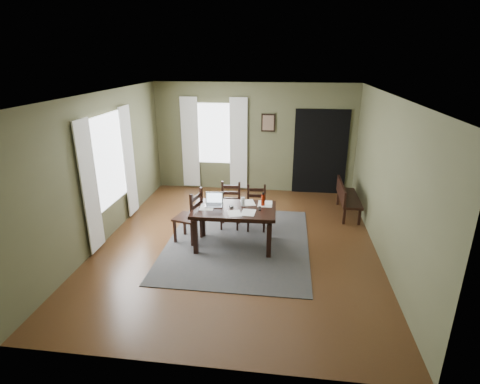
# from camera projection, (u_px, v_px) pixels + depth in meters

# --- Properties ---
(ground) EXTENTS (5.00, 6.00, 0.01)m
(ground) POSITION_uv_depth(u_px,v_px,m) (238.00, 243.00, 7.00)
(ground) COLOR #492C16
(room_shell) EXTENTS (5.02, 6.02, 2.71)m
(room_shell) POSITION_uv_depth(u_px,v_px,m) (238.00, 148.00, 6.38)
(room_shell) COLOR brown
(room_shell) RESTS_ON ground
(rug) EXTENTS (2.60, 3.20, 0.01)m
(rug) POSITION_uv_depth(u_px,v_px,m) (238.00, 242.00, 7.00)
(rug) COLOR #383838
(rug) RESTS_ON ground
(dining_table) EXTENTS (1.50, 0.93, 0.74)m
(dining_table) POSITION_uv_depth(u_px,v_px,m) (234.00, 213.00, 6.65)
(dining_table) COLOR black
(dining_table) RESTS_ON rug
(chair_end) EXTENTS (0.54, 0.54, 1.01)m
(chair_end) POSITION_uv_depth(u_px,v_px,m) (190.00, 217.00, 6.90)
(chair_end) COLOR black
(chair_end) RESTS_ON rug
(chair_back_left) EXTENTS (0.42, 0.42, 0.91)m
(chair_back_left) POSITION_uv_depth(u_px,v_px,m) (230.00, 206.00, 7.53)
(chair_back_left) COLOR black
(chair_back_left) RESTS_ON rug
(chair_back_right) EXTENTS (0.42, 0.42, 0.88)m
(chair_back_right) POSITION_uv_depth(u_px,v_px,m) (256.00, 208.00, 7.44)
(chair_back_right) COLOR black
(chair_back_right) RESTS_ON rug
(bench) EXTENTS (0.40, 1.25, 0.71)m
(bench) POSITION_uv_depth(u_px,v_px,m) (346.00, 196.00, 8.13)
(bench) COLOR black
(bench) RESTS_ON ground
(laptop) EXTENTS (0.34, 0.28, 0.22)m
(laptop) POSITION_uv_depth(u_px,v_px,m) (214.00, 202.00, 6.76)
(laptop) COLOR #B7B7BC
(laptop) RESTS_ON dining_table
(computer_mouse) EXTENTS (0.09, 0.12, 0.03)m
(computer_mouse) POSITION_uv_depth(u_px,v_px,m) (231.00, 207.00, 6.65)
(computer_mouse) COLOR #3F3F42
(computer_mouse) RESTS_ON dining_table
(tv_remote) EXTENTS (0.06, 0.17, 0.02)m
(tv_remote) POSITION_uv_depth(u_px,v_px,m) (260.00, 208.00, 6.59)
(tv_remote) COLOR black
(tv_remote) RESTS_ON dining_table
(drinking_glass) EXTENTS (0.08, 0.08, 0.16)m
(drinking_glass) POSITION_uv_depth(u_px,v_px,m) (243.00, 201.00, 6.72)
(drinking_glass) COLOR silver
(drinking_glass) RESTS_ON dining_table
(water_bottle) EXTENTS (0.09, 0.09, 0.24)m
(water_bottle) POSITION_uv_depth(u_px,v_px,m) (263.00, 200.00, 6.72)
(water_bottle) COLOR #97210B
(water_bottle) RESTS_ON dining_table
(paper_a) EXTENTS (0.27, 0.34, 0.00)m
(paper_a) POSITION_uv_depth(u_px,v_px,m) (207.00, 207.00, 6.67)
(paper_a) COLOR white
(paper_a) RESTS_ON dining_table
(paper_b) EXTENTS (0.25, 0.32, 0.00)m
(paper_b) POSITION_uv_depth(u_px,v_px,m) (248.00, 212.00, 6.44)
(paper_b) COLOR white
(paper_b) RESTS_ON dining_table
(paper_c) EXTENTS (0.32, 0.38, 0.00)m
(paper_c) POSITION_uv_depth(u_px,v_px,m) (248.00, 203.00, 6.87)
(paper_c) COLOR white
(paper_c) RESTS_ON dining_table
(paper_d) EXTENTS (0.26, 0.34, 0.00)m
(paper_d) POSITION_uv_depth(u_px,v_px,m) (265.00, 204.00, 6.82)
(paper_d) COLOR white
(paper_d) RESTS_ON dining_table
(paper_e) EXTENTS (0.30, 0.34, 0.00)m
(paper_e) POSITION_uv_depth(u_px,v_px,m) (234.00, 213.00, 6.41)
(paper_e) COLOR white
(paper_e) RESTS_ON dining_table
(window_left) EXTENTS (0.01, 1.30, 1.70)m
(window_left) POSITION_uv_depth(u_px,v_px,m) (108.00, 160.00, 6.99)
(window_left) COLOR white
(window_left) RESTS_ON ground
(window_back) EXTENTS (1.00, 0.01, 1.50)m
(window_back) POSITION_uv_depth(u_px,v_px,m) (214.00, 134.00, 9.39)
(window_back) COLOR white
(window_back) RESTS_ON ground
(curtain_left_near) EXTENTS (0.03, 0.48, 2.30)m
(curtain_left_near) POSITION_uv_depth(u_px,v_px,m) (90.00, 188.00, 6.30)
(curtain_left_near) COLOR silver
(curtain_left_near) RESTS_ON ground
(curtain_left_far) EXTENTS (0.03, 0.48, 2.30)m
(curtain_left_far) POSITION_uv_depth(u_px,v_px,m) (129.00, 162.00, 7.83)
(curtain_left_far) COLOR silver
(curtain_left_far) RESTS_ON ground
(curtain_back_left) EXTENTS (0.44, 0.03, 2.30)m
(curtain_back_left) POSITION_uv_depth(u_px,v_px,m) (190.00, 143.00, 9.52)
(curtain_back_left) COLOR silver
(curtain_back_left) RESTS_ON ground
(curtain_back_right) EXTENTS (0.44, 0.03, 2.30)m
(curtain_back_right) POSITION_uv_depth(u_px,v_px,m) (238.00, 144.00, 9.37)
(curtain_back_right) COLOR silver
(curtain_back_right) RESTS_ON ground
(framed_picture) EXTENTS (0.34, 0.03, 0.44)m
(framed_picture) POSITION_uv_depth(u_px,v_px,m) (268.00, 123.00, 9.12)
(framed_picture) COLOR black
(framed_picture) RESTS_ON ground
(doorway_back) EXTENTS (1.30, 0.03, 2.10)m
(doorway_back) POSITION_uv_depth(u_px,v_px,m) (320.00, 152.00, 9.21)
(doorway_back) COLOR black
(doorway_back) RESTS_ON ground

